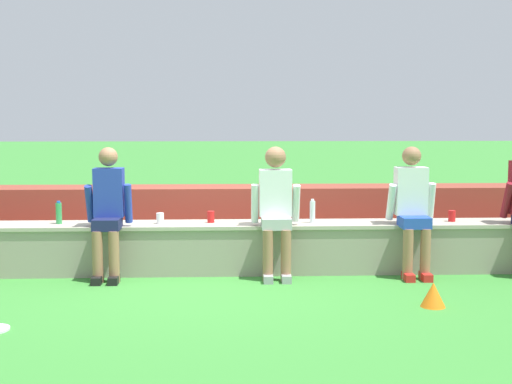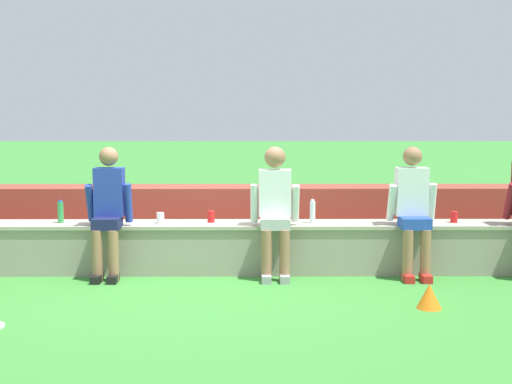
{
  "view_description": "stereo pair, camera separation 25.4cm",
  "coord_description": "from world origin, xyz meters",
  "px_view_note": "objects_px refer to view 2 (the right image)",
  "views": [
    {
      "loc": [
        0.37,
        -7.31,
        1.74
      ],
      "look_at": [
        0.67,
        0.25,
        0.9
      ],
      "focal_mm": 48.23,
      "sensor_mm": 36.0,
      "label": 1
    },
    {
      "loc": [
        0.62,
        -7.31,
        1.74
      ],
      "look_at": [
        0.67,
        0.25,
        0.9
      ],
      "focal_mm": 48.23,
      "sensor_mm": 36.0,
      "label": 2
    }
  ],
  "objects_px": {
    "plastic_cup_right_end": "(211,217)",
    "plastic_cup_middle": "(160,218)",
    "person_center": "(275,207)",
    "water_bottle_mid_left": "(61,212)",
    "person_left_of_center": "(108,209)",
    "water_bottle_near_left": "(313,212)",
    "plastic_cup_left_end": "(454,217)",
    "sports_cone": "(429,296)",
    "person_right_of_center": "(413,207)"
  },
  "relations": [
    {
      "from": "plastic_cup_middle",
      "to": "plastic_cup_right_end",
      "type": "bearing_deg",
      "value": 5.75
    },
    {
      "from": "water_bottle_near_left",
      "to": "person_right_of_center",
      "type": "bearing_deg",
      "value": -11.43
    },
    {
      "from": "person_right_of_center",
      "to": "water_bottle_near_left",
      "type": "height_order",
      "value": "person_right_of_center"
    },
    {
      "from": "person_right_of_center",
      "to": "plastic_cup_left_end",
      "type": "xyz_separation_m",
      "value": [
        0.52,
        0.26,
        -0.14
      ]
    },
    {
      "from": "person_center",
      "to": "plastic_cup_right_end",
      "type": "xyz_separation_m",
      "value": [
        -0.71,
        0.3,
        -0.15
      ]
    },
    {
      "from": "person_right_of_center",
      "to": "person_center",
      "type": "bearing_deg",
      "value": -179.07
    },
    {
      "from": "person_left_of_center",
      "to": "person_right_of_center",
      "type": "bearing_deg",
      "value": 0.43
    },
    {
      "from": "person_right_of_center",
      "to": "plastic_cup_left_end",
      "type": "height_order",
      "value": "person_right_of_center"
    },
    {
      "from": "water_bottle_mid_left",
      "to": "person_center",
      "type": "bearing_deg",
      "value": -6.89
    },
    {
      "from": "person_right_of_center",
      "to": "water_bottle_mid_left",
      "type": "height_order",
      "value": "person_right_of_center"
    },
    {
      "from": "person_center",
      "to": "water_bottle_near_left",
      "type": "height_order",
      "value": "person_center"
    },
    {
      "from": "person_left_of_center",
      "to": "water_bottle_mid_left",
      "type": "height_order",
      "value": "person_left_of_center"
    },
    {
      "from": "plastic_cup_left_end",
      "to": "water_bottle_near_left",
      "type": "bearing_deg",
      "value": -178.47
    },
    {
      "from": "person_center",
      "to": "plastic_cup_left_end",
      "type": "distance_m",
      "value": 2.03
    },
    {
      "from": "plastic_cup_right_end",
      "to": "plastic_cup_middle",
      "type": "relative_size",
      "value": 1.08
    },
    {
      "from": "person_left_of_center",
      "to": "water_bottle_near_left",
      "type": "relative_size",
      "value": 5.24
    },
    {
      "from": "water_bottle_mid_left",
      "to": "person_right_of_center",
      "type": "bearing_deg",
      "value": -3.89
    },
    {
      "from": "person_center",
      "to": "plastic_cup_right_end",
      "type": "relative_size",
      "value": 10.9
    },
    {
      "from": "person_center",
      "to": "sports_cone",
      "type": "xyz_separation_m",
      "value": [
        1.36,
        -1.23,
        -0.66
      ]
    },
    {
      "from": "person_right_of_center",
      "to": "water_bottle_mid_left",
      "type": "xyz_separation_m",
      "value": [
        -3.87,
        0.26,
        -0.09
      ]
    },
    {
      "from": "sports_cone",
      "to": "person_right_of_center",
      "type": "bearing_deg",
      "value": 84.07
    },
    {
      "from": "plastic_cup_right_end",
      "to": "sports_cone",
      "type": "xyz_separation_m",
      "value": [
        2.06,
        -1.53,
        -0.5
      ]
    },
    {
      "from": "water_bottle_mid_left",
      "to": "plastic_cup_middle",
      "type": "relative_size",
      "value": 2.11
    },
    {
      "from": "water_bottle_mid_left",
      "to": "plastic_cup_middle",
      "type": "distance_m",
      "value": 1.12
    },
    {
      "from": "person_left_of_center",
      "to": "plastic_cup_middle",
      "type": "bearing_deg",
      "value": 25.28
    },
    {
      "from": "water_bottle_mid_left",
      "to": "water_bottle_near_left",
      "type": "xyz_separation_m",
      "value": [
        2.8,
        -0.05,
        0.01
      ]
    },
    {
      "from": "plastic_cup_middle",
      "to": "sports_cone",
      "type": "distance_m",
      "value": 3.05
    },
    {
      "from": "person_center",
      "to": "plastic_cup_middle",
      "type": "xyz_separation_m",
      "value": [
        -1.26,
        0.25,
        -0.16
      ]
    },
    {
      "from": "water_bottle_mid_left",
      "to": "plastic_cup_middle",
      "type": "xyz_separation_m",
      "value": [
        1.12,
        -0.04,
        -0.06
      ]
    },
    {
      "from": "water_bottle_mid_left",
      "to": "plastic_cup_right_end",
      "type": "xyz_separation_m",
      "value": [
        1.67,
        0.02,
        -0.06
      ]
    },
    {
      "from": "water_bottle_near_left",
      "to": "plastic_cup_middle",
      "type": "relative_size",
      "value": 2.24
    },
    {
      "from": "water_bottle_mid_left",
      "to": "plastic_cup_right_end",
      "type": "relative_size",
      "value": 1.96
    },
    {
      "from": "person_right_of_center",
      "to": "water_bottle_mid_left",
      "type": "relative_size",
      "value": 5.56
    },
    {
      "from": "water_bottle_near_left",
      "to": "plastic_cup_left_end",
      "type": "height_order",
      "value": "water_bottle_near_left"
    },
    {
      "from": "person_left_of_center",
      "to": "water_bottle_mid_left",
      "type": "bearing_deg",
      "value": 154.0
    },
    {
      "from": "water_bottle_mid_left",
      "to": "person_left_of_center",
      "type": "bearing_deg",
      "value": -26.0
    },
    {
      "from": "plastic_cup_middle",
      "to": "plastic_cup_left_end",
      "type": "bearing_deg",
      "value": 0.6
    },
    {
      "from": "plastic_cup_right_end",
      "to": "sports_cone",
      "type": "distance_m",
      "value": 2.62
    },
    {
      "from": "person_center",
      "to": "water_bottle_mid_left",
      "type": "xyz_separation_m",
      "value": [
        -2.38,
        0.29,
        -0.1
      ]
    },
    {
      "from": "person_left_of_center",
      "to": "plastic_cup_right_end",
      "type": "relative_size",
      "value": 10.87
    },
    {
      "from": "plastic_cup_left_end",
      "to": "sports_cone",
      "type": "height_order",
      "value": "plastic_cup_left_end"
    },
    {
      "from": "water_bottle_near_left",
      "to": "plastic_cup_middle",
      "type": "xyz_separation_m",
      "value": [
        -1.69,
        0.01,
        -0.07
      ]
    },
    {
      "from": "water_bottle_mid_left",
      "to": "plastic_cup_middle",
      "type": "height_order",
      "value": "water_bottle_mid_left"
    },
    {
      "from": "person_left_of_center",
      "to": "person_right_of_center",
      "type": "relative_size",
      "value": 1.0
    },
    {
      "from": "person_right_of_center",
      "to": "sports_cone",
      "type": "distance_m",
      "value": 1.41
    },
    {
      "from": "person_left_of_center",
      "to": "water_bottle_mid_left",
      "type": "distance_m",
      "value": 0.66
    },
    {
      "from": "plastic_cup_middle",
      "to": "water_bottle_near_left",
      "type": "bearing_deg",
      "value": -0.28
    },
    {
      "from": "water_bottle_mid_left",
      "to": "plastic_cup_right_end",
      "type": "distance_m",
      "value": 1.67
    },
    {
      "from": "person_right_of_center",
      "to": "water_bottle_near_left",
      "type": "xyz_separation_m",
      "value": [
        -1.06,
        0.22,
        -0.08
      ]
    },
    {
      "from": "person_center",
      "to": "water_bottle_mid_left",
      "type": "relative_size",
      "value": 5.57
    }
  ]
}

